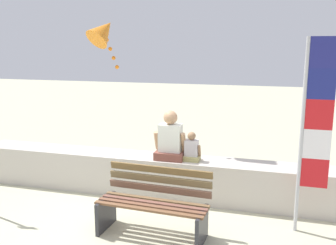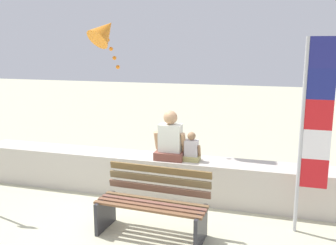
# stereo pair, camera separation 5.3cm
# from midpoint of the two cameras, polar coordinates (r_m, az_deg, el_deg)

# --- Properties ---
(ground_plane) EXTENTS (40.00, 40.00, 0.00)m
(ground_plane) POSITION_cam_midpoint_polar(r_m,az_deg,el_deg) (5.73, -5.45, -14.50)
(ground_plane) COLOR #BEBC9B
(seawall_ledge) EXTENTS (6.52, 0.59, 0.68)m
(seawall_ledge) POSITION_cam_midpoint_polar(r_m,az_deg,el_deg) (6.48, -2.23, -8.05)
(seawall_ledge) COLOR beige
(seawall_ledge) RESTS_ON ground
(park_bench) EXTENTS (1.52, 0.68, 0.88)m
(park_bench) POSITION_cam_midpoint_polar(r_m,az_deg,el_deg) (5.17, -2.47, -12.43)
(park_bench) COLOR brown
(park_bench) RESTS_ON ground
(person_adult) EXTENTS (0.53, 0.39, 0.81)m
(person_adult) POSITION_cam_midpoint_polar(r_m,az_deg,el_deg) (6.17, 0.12, -2.70)
(person_adult) COLOR brown
(person_adult) RESTS_ON seawall_ledge
(person_child) EXTENTS (0.31, 0.23, 0.48)m
(person_child) POSITION_cam_midpoint_polar(r_m,az_deg,el_deg) (6.12, 3.34, -4.10)
(person_child) COLOR tan
(person_child) RESTS_ON seawall_ledge
(flag_banner) EXTENTS (0.39, 0.05, 2.63)m
(flag_banner) POSITION_cam_midpoint_polar(r_m,az_deg,el_deg) (5.22, 20.83, -0.17)
(flag_banner) COLOR #B7B7BC
(flag_banner) RESTS_ON ground
(kite_orange) EXTENTS (0.79, 0.88, 1.12)m
(kite_orange) POSITION_cam_midpoint_polar(r_m,az_deg,el_deg) (8.03, -9.96, 13.49)
(kite_orange) COLOR orange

